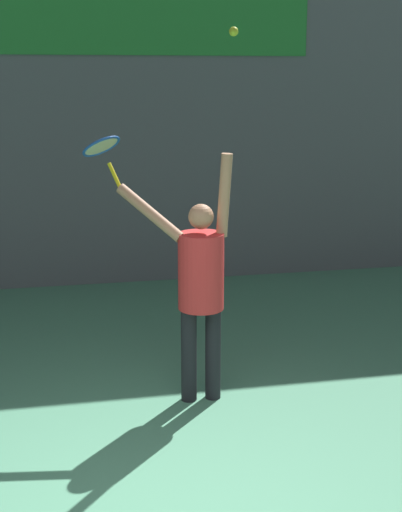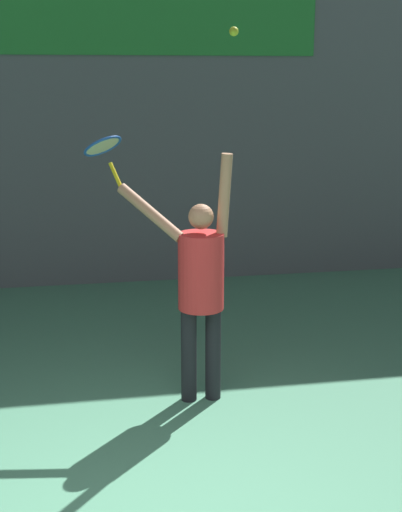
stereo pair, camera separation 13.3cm
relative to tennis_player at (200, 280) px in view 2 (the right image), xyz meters
name	(u,v)px [view 2 (the right image)]	position (x,y,z in m)	size (l,w,h in m)	color
back_wall	(89,88)	(-0.73, 3.69, 1.46)	(18.00, 0.10, 5.00)	slate
sponsor_banner	(86,15)	(-0.73, 3.63, 2.31)	(5.74, 0.02, 0.92)	#288C38
tennis_player	(200,280)	(0.00, 0.00, 0.00)	(0.91, 0.59, 2.06)	black
tennis_racket	(104,148)	(-0.72, 0.49, 1.03)	(0.45, 0.44, 0.43)	yellow
tennis_ball	(234,31)	(0.26, -0.02, 1.93)	(0.07, 0.07, 0.07)	#CCDB2D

